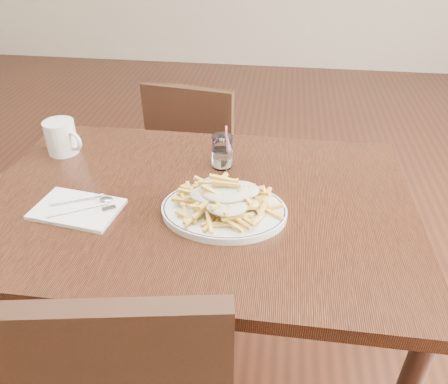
# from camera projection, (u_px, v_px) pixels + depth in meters

# --- Properties ---
(floor) EXTENTS (7.00, 7.00, 0.00)m
(floor) POSITION_uv_depth(u_px,v_px,m) (203.00, 362.00, 1.63)
(floor) COLOR black
(floor) RESTS_ON ground
(table) EXTENTS (1.20, 0.80, 0.75)m
(table) POSITION_uv_depth(u_px,v_px,m) (197.00, 221.00, 1.26)
(table) COLOR black
(table) RESTS_ON ground
(chair_far) EXTENTS (0.43, 0.43, 0.83)m
(chair_far) POSITION_uv_depth(u_px,v_px,m) (197.00, 156.00, 1.98)
(chair_far) COLOR black
(chair_far) RESTS_ON ground
(fries_plate) EXTENTS (0.34, 0.30, 0.02)m
(fries_plate) POSITION_uv_depth(u_px,v_px,m) (224.00, 210.00, 1.15)
(fries_plate) COLOR white
(fries_plate) RESTS_ON table
(loaded_fries) EXTENTS (0.27, 0.22, 0.07)m
(loaded_fries) POSITION_uv_depth(u_px,v_px,m) (224.00, 195.00, 1.12)
(loaded_fries) COLOR #EBBE48
(loaded_fries) RESTS_ON fries_plate
(napkin) EXTENTS (0.24, 0.17, 0.01)m
(napkin) POSITION_uv_depth(u_px,v_px,m) (77.00, 209.00, 1.16)
(napkin) COLOR white
(napkin) RESTS_ON table
(cutlery) EXTENTS (0.18, 0.15, 0.01)m
(cutlery) POSITION_uv_depth(u_px,v_px,m) (77.00, 205.00, 1.16)
(cutlery) COLOR silver
(cutlery) RESTS_ON napkin
(water_glass) EXTENTS (0.06, 0.06, 0.14)m
(water_glass) POSITION_uv_depth(u_px,v_px,m) (222.00, 153.00, 1.33)
(water_glass) COLOR white
(water_glass) RESTS_ON table
(coffee_mug) EXTENTS (0.13, 0.10, 0.11)m
(coffee_mug) POSITION_uv_depth(u_px,v_px,m) (62.00, 137.00, 1.40)
(coffee_mug) COLOR white
(coffee_mug) RESTS_ON table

